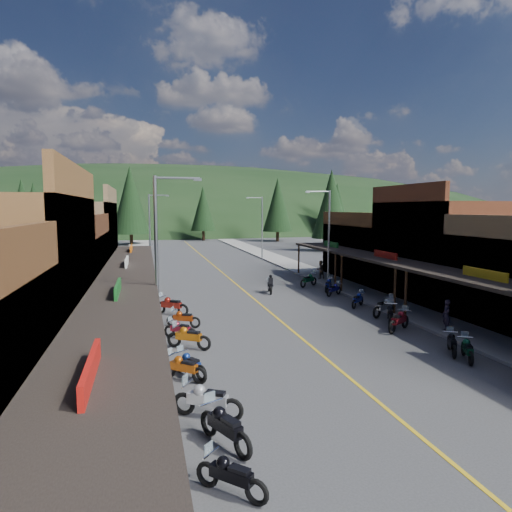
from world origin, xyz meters
TOP-DOWN VIEW (x-y plane):
  - ground at (0.00, 0.00)m, footprint 220.00×220.00m
  - centerline at (0.00, 20.00)m, footprint 0.15×90.00m
  - sidewalk_west at (-8.70, 20.00)m, footprint 3.40×94.00m
  - sidewalk_east at (8.70, 20.00)m, footprint 3.40×94.00m
  - shop_west_2 at (-13.75, 1.70)m, footprint 10.90×9.00m
  - shop_west_3 at (-13.78, 11.30)m, footprint 10.90×10.20m
  - shop_east_2 at (13.78, 1.70)m, footprint 10.90×9.00m
  - shop_east_3 at (13.75, 11.30)m, footprint 10.90×10.20m
  - streetlight_0 at (-6.95, -6.00)m, footprint 2.16×0.18m
  - streetlight_1 at (-6.95, 22.00)m, footprint 2.16×0.18m
  - streetlight_2 at (6.95, 8.00)m, footprint 2.16×0.18m
  - streetlight_3 at (6.95, 30.00)m, footprint 2.16×0.18m
  - ridge_hill at (0.00, 135.00)m, footprint 310.00×140.00m
  - pine_1 at (-24.00, 70.00)m, footprint 5.88×5.88m
  - pine_2 at (-10.00, 58.00)m, footprint 6.72×6.72m
  - pine_3 at (4.00, 66.00)m, footprint 5.04×5.04m
  - pine_4 at (18.00, 60.00)m, footprint 5.88×5.88m
  - pine_5 at (34.00, 72.00)m, footprint 6.72×6.72m
  - pine_6 at (46.00, 64.00)m, footprint 5.04×5.04m
  - pine_7 at (-32.00, 76.00)m, footprint 5.88×5.88m
  - pine_8 at (-22.00, 40.00)m, footprint 4.48×4.48m
  - pine_9 at (24.00, 45.00)m, footprint 4.93×4.93m
  - pine_10 at (-18.00, 50.00)m, footprint 5.38×5.38m
  - pine_11 at (20.00, 38.00)m, footprint 5.82×5.82m
  - bike_west_0 at (-5.80, -17.25)m, footprint 1.79×1.77m
  - bike_west_1 at (-5.57, -15.10)m, footprint 1.66×2.38m
  - bike_west_2 at (-5.80, -13.26)m, footprint 2.35×1.78m
  - bike_west_3 at (-6.27, -9.94)m, footprint 1.96×1.83m
  - bike_west_4 at (-5.99, -9.52)m, footprint 1.55×1.94m
  - bike_west_5 at (-5.71, -6.00)m, footprint 2.23×1.82m
  - bike_west_6 at (-5.96, -4.24)m, footprint 1.87×1.66m
  - bike_west_7 at (-5.64, -2.02)m, footprint 2.01×1.45m
  - bike_west_8 at (-6.11, 1.13)m, footprint 2.33×2.02m
  - bike_east_3 at (5.80, -10.51)m, footprint 1.42×2.00m
  - bike_east_4 at (5.74, -9.57)m, footprint 1.45×1.97m
  - bike_east_5 at (5.52, -5.51)m, footprint 2.23×1.83m
  - bike_east_6 at (5.86, -4.03)m, footprint 1.78×2.31m
  - bike_east_7 at (6.46, -2.31)m, footprint 2.34×1.70m
  - bike_east_8 at (6.06, 0.45)m, footprint 1.84×1.81m
  - bike_east_9 at (6.14, 4.59)m, footprint 1.87×1.57m
  - bike_east_10 at (6.39, 6.25)m, footprint 1.71×2.06m
  - bike_east_11 at (5.66, 8.77)m, footprint 2.22×1.87m
  - rider_on_bike at (1.71, 6.62)m, footprint 0.96×2.04m
  - pedestrian_east_a at (7.63, -6.58)m, footprint 0.55×0.70m
  - pedestrian_east_b at (7.90, 11.78)m, footprint 0.88×0.62m

SIDE VIEW (x-z plane):
  - ground at x=0.00m, z-range 0.00..0.00m
  - ridge_hill at x=0.00m, z-range -30.00..30.00m
  - centerline at x=0.00m, z-range 0.00..0.01m
  - sidewalk_west at x=-8.70m, z-range 0.00..0.15m
  - sidewalk_east at x=8.70m, z-range 0.00..0.15m
  - bike_east_9 at x=6.14m, z-range 0.00..1.06m
  - bike_west_6 at x=-5.96m, z-range 0.00..1.08m
  - bike_west_0 at x=-5.80m, z-range 0.00..1.08m
  - bike_west_4 at x=-5.99m, z-range 0.00..1.08m
  - bike_east_4 at x=5.74m, z-range 0.00..1.08m
  - bike_east_3 at x=5.80m, z-range 0.00..1.10m
  - bike_west_7 at x=-5.64m, z-range 0.00..1.10m
  - bike_east_8 at x=6.06m, z-range 0.00..1.10m
  - bike_west_3 at x=-6.27m, z-range 0.00..1.15m
  - bike_east_10 at x=6.39m, z-range 0.00..1.16m
  - rider_on_bike at x=1.71m, z-range -0.15..1.35m
  - bike_east_5 at x=5.52m, z-range 0.00..1.25m
  - bike_west_5 at x=-5.71m, z-range 0.00..1.25m
  - bike_east_11 at x=5.66m, z-range 0.00..1.26m
  - bike_east_6 at x=5.86m, z-range 0.00..1.28m
  - bike_east_7 at x=6.46m, z-range 0.00..1.28m
  - bike_west_1 at x=-5.57m, z-range 0.00..1.30m
  - bike_west_2 at x=-5.80m, z-range 0.00..1.30m
  - bike_west_8 at x=-6.11m, z-range 0.00..1.33m
  - pedestrian_east_b at x=7.90m, z-range 0.15..1.81m
  - pedestrian_east_a at x=7.63m, z-range 0.15..1.82m
  - shop_east_3 at x=13.75m, z-range -0.57..5.63m
  - shop_west_2 at x=-13.75m, z-range -0.57..5.63m
  - shop_east_2 at x=13.78m, z-range -0.58..7.62m
  - shop_west_3 at x=-13.78m, z-range -0.58..7.62m
  - streetlight_0 at x=-6.95m, z-range 0.46..8.46m
  - streetlight_1 at x=-6.95m, z-range 0.46..8.46m
  - streetlight_2 at x=6.95m, z-range 0.46..8.46m
  - streetlight_3 at x=6.95m, z-range 0.46..8.46m
  - pine_8 at x=-22.00m, z-range 0.98..10.98m
  - pine_9 at x=24.00m, z-range 0.98..11.78m
  - pine_3 at x=4.00m, z-range 0.98..11.98m
  - pine_6 at x=46.00m, z-range 0.98..11.98m
  - pine_10 at x=-18.00m, z-range 0.98..12.58m
  - pine_11 at x=20.00m, z-range 0.99..13.39m
  - pine_1 at x=-24.00m, z-range 0.99..13.49m
  - pine_4 at x=18.00m, z-range 0.99..13.49m
  - pine_7 at x=-32.00m, z-range 0.99..13.49m
  - pine_2 at x=-10.00m, z-range 0.99..14.99m
  - pine_5 at x=34.00m, z-range 0.99..14.99m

